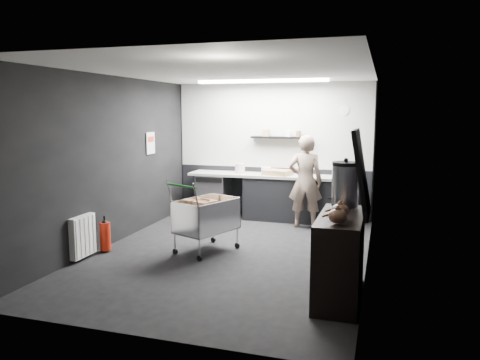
% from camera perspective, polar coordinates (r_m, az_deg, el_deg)
% --- Properties ---
extents(floor, '(5.50, 5.50, 0.00)m').
position_cam_1_polar(floor, '(7.17, -1.25, -8.95)').
color(floor, black).
rests_on(floor, ground).
extents(ceiling, '(5.50, 5.50, 0.00)m').
position_cam_1_polar(ceiling, '(6.87, -1.32, 13.09)').
color(ceiling, white).
rests_on(ceiling, wall_back).
extents(wall_back, '(5.50, 0.00, 5.50)m').
position_cam_1_polar(wall_back, '(9.53, 3.96, 3.64)').
color(wall_back, black).
rests_on(wall_back, floor).
extents(wall_front, '(5.50, 0.00, 5.50)m').
position_cam_1_polar(wall_front, '(4.40, -12.71, -2.15)').
color(wall_front, black).
rests_on(wall_front, floor).
extents(wall_left, '(0.00, 5.50, 5.50)m').
position_cam_1_polar(wall_left, '(7.76, -15.46, 2.26)').
color(wall_left, black).
rests_on(wall_left, floor).
extents(wall_right, '(0.00, 5.50, 5.50)m').
position_cam_1_polar(wall_right, '(6.54, 15.58, 1.17)').
color(wall_right, black).
rests_on(wall_right, floor).
extents(kitchen_wall_panel, '(3.95, 0.02, 1.70)m').
position_cam_1_polar(kitchen_wall_panel, '(9.48, 3.97, 6.64)').
color(kitchen_wall_panel, silver).
rests_on(kitchen_wall_panel, wall_back).
extents(dado_panel, '(3.95, 0.02, 1.00)m').
position_cam_1_polar(dado_panel, '(9.61, 3.89, -1.43)').
color(dado_panel, black).
rests_on(dado_panel, wall_back).
extents(floating_shelf, '(1.20, 0.22, 0.04)m').
position_cam_1_polar(floating_shelf, '(9.34, 5.00, 5.19)').
color(floating_shelf, black).
rests_on(floating_shelf, wall_back).
extents(wall_clock, '(0.20, 0.03, 0.20)m').
position_cam_1_polar(wall_clock, '(9.24, 12.54, 8.28)').
color(wall_clock, white).
rests_on(wall_clock, wall_back).
extents(poster, '(0.02, 0.30, 0.40)m').
position_cam_1_polar(poster, '(8.85, -10.87, 4.44)').
color(poster, silver).
rests_on(poster, wall_left).
extents(poster_red_band, '(0.02, 0.22, 0.10)m').
position_cam_1_polar(poster_red_band, '(8.84, -10.85, 4.89)').
color(poster_red_band, red).
rests_on(poster_red_band, poster).
extents(radiator, '(0.10, 0.50, 0.60)m').
position_cam_1_polar(radiator, '(7.17, -18.63, -6.50)').
color(radiator, white).
rests_on(radiator, wall_left).
extents(ceiling_strip, '(2.40, 0.20, 0.04)m').
position_cam_1_polar(ceiling_strip, '(8.64, 2.66, 11.92)').
color(ceiling_strip, white).
rests_on(ceiling_strip, ceiling).
extents(prep_counter, '(3.20, 0.61, 0.90)m').
position_cam_1_polar(prep_counter, '(9.29, 4.25, -2.04)').
color(prep_counter, black).
rests_on(prep_counter, floor).
extents(person, '(0.66, 0.47, 1.72)m').
position_cam_1_polar(person, '(8.67, 7.97, -0.18)').
color(person, '#C6B29D').
rests_on(person, floor).
extents(shopping_cart, '(0.95, 1.21, 1.10)m').
position_cam_1_polar(shopping_cart, '(7.17, -4.13, -4.63)').
color(shopping_cart, silver).
rests_on(shopping_cart, floor).
extents(sideboard, '(0.56, 1.30, 1.94)m').
position_cam_1_polar(sideboard, '(5.53, 12.26, -7.81)').
color(sideboard, black).
rests_on(sideboard, floor).
extents(fire_extinguisher, '(0.16, 0.16, 0.53)m').
position_cam_1_polar(fire_extinguisher, '(7.48, -16.11, -6.49)').
color(fire_extinguisher, '#B81E0C').
rests_on(fire_extinguisher, floor).
extents(cardboard_box, '(0.58, 0.49, 0.10)m').
position_cam_1_polar(cardboard_box, '(9.16, 4.58, 0.92)').
color(cardboard_box, '#A07D55').
rests_on(cardboard_box, prep_counter).
extents(pink_tub, '(0.19, 0.19, 0.19)m').
position_cam_1_polar(pink_tub, '(9.40, -0.01, 1.43)').
color(pink_tub, beige).
rests_on(pink_tub, prep_counter).
extents(white_container, '(0.21, 0.19, 0.15)m').
position_cam_1_polar(white_container, '(9.21, 3.20, 1.12)').
color(white_container, white).
rests_on(white_container, prep_counter).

